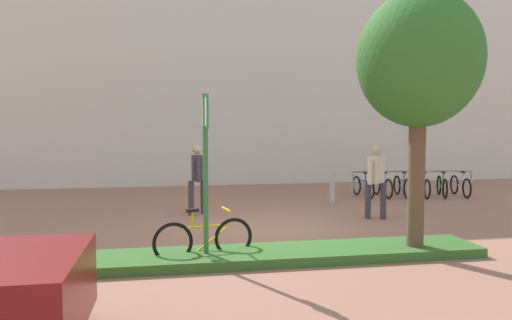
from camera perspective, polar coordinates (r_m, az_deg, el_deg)
ground_plane at (r=10.36m, az=1.50°, el=-8.17°), size 60.00×60.00×0.00m
building_facade at (r=18.67m, az=-3.89°, el=12.71°), size 28.00×1.20×10.00m
planter_strip at (r=8.13m, az=2.15°, el=-11.04°), size 7.00×1.10×0.16m
tree_sidewalk at (r=8.64m, az=18.56°, el=10.87°), size 2.05×2.05×4.42m
parking_sign_post at (r=7.70m, az=-5.94°, el=0.69°), size 0.08×0.36×2.69m
bike_at_sign at (r=8.10m, az=-6.12°, el=-9.16°), size 1.66×0.47×0.86m
bike_rack_cluster at (r=15.77m, az=17.81°, el=-2.86°), size 3.73×1.88×0.83m
bollard_steel at (r=13.95m, az=8.93°, el=-3.16°), size 0.16×0.16×0.90m
person_suited_navy at (r=12.02m, az=-6.91°, el=-1.75°), size 0.45×0.61×1.72m
person_shirt_blue at (r=11.74m, az=13.87°, el=-1.98°), size 0.50×0.44×1.72m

